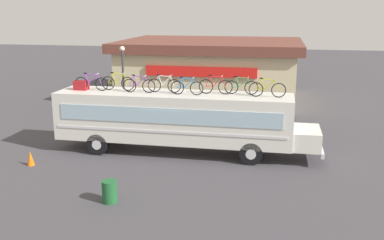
# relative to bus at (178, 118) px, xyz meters

# --- Properties ---
(ground_plane) EXTENTS (120.00, 120.00, 0.00)m
(ground_plane) POSITION_rel_bus_xyz_m (-0.24, 0.00, -1.83)
(ground_plane) COLOR #423F44
(bus) EXTENTS (13.18, 2.47, 3.08)m
(bus) POSITION_rel_bus_xyz_m (0.00, 0.00, 0.00)
(bus) COLOR silver
(bus) RESTS_ON ground
(luggage_bag_1) EXTENTS (0.68, 0.52, 0.46)m
(luggage_bag_1) POSITION_rel_bus_xyz_m (-5.08, 0.03, 1.47)
(luggage_bag_1) COLOR maroon
(luggage_bag_1) RESTS_ON bus
(rooftop_bicycle_1) EXTENTS (1.78, 0.44, 0.91)m
(rooftop_bicycle_1) POSITION_rel_bus_xyz_m (-4.48, -0.08, 1.62)
(rooftop_bicycle_1) COLOR black
(rooftop_bicycle_1) RESTS_ON bus
(rooftop_bicycle_2) EXTENTS (1.75, 0.44, 0.94)m
(rooftop_bicycle_2) POSITION_rel_bus_xyz_m (-3.17, 0.23, 1.63)
(rooftop_bicycle_2) COLOR black
(rooftop_bicycle_2) RESTS_ON bus
(rooftop_bicycle_3) EXTENTS (1.67, 0.44, 0.90)m
(rooftop_bicycle_3) POSITION_rel_bus_xyz_m (-1.91, -0.17, 1.62)
(rooftop_bicycle_3) COLOR black
(rooftop_bicycle_3) RESTS_ON bus
(rooftop_bicycle_4) EXTENTS (1.69, 0.44, 0.91)m
(rooftop_bicycle_4) POSITION_rel_bus_xyz_m (-0.71, 0.12, 1.62)
(rooftop_bicycle_4) COLOR black
(rooftop_bicycle_4) RESTS_ON bus
(rooftop_bicycle_5) EXTENTS (1.62, 0.44, 0.89)m
(rooftop_bicycle_5) POSITION_rel_bus_xyz_m (0.52, -0.28, 1.61)
(rooftop_bicycle_5) COLOR black
(rooftop_bicycle_5) RESTS_ON bus
(rooftop_bicycle_6) EXTENTS (1.67, 0.44, 0.94)m
(rooftop_bicycle_6) POSITION_rel_bus_xyz_m (1.86, 0.20, 1.63)
(rooftop_bicycle_6) COLOR black
(rooftop_bicycle_6) RESTS_ON bus
(rooftop_bicycle_7) EXTENTS (1.65, 0.44, 0.90)m
(rooftop_bicycle_7) POSITION_rel_bus_xyz_m (3.09, 0.35, 1.62)
(rooftop_bicycle_7) COLOR black
(rooftop_bicycle_7) RESTS_ON bus
(rooftop_bicycle_8) EXTENTS (1.75, 0.44, 0.92)m
(rooftop_bicycle_8) POSITION_rel_bus_xyz_m (4.35, -0.09, 1.63)
(rooftop_bicycle_8) COLOR black
(rooftop_bicycle_8) RESTS_ON bus
(roadside_building) EXTENTS (14.10, 10.72, 4.66)m
(roadside_building) POSITION_rel_bus_xyz_m (-0.49, 14.28, 0.55)
(roadside_building) COLOR beige
(roadside_building) RESTS_ON ground
(trash_bin) EXTENTS (0.58, 0.58, 0.86)m
(trash_bin) POSITION_rel_bus_xyz_m (-1.23, -6.25, -1.40)
(trash_bin) COLOR #1E592D
(trash_bin) RESTS_ON ground
(traffic_cone) EXTENTS (0.35, 0.35, 0.69)m
(traffic_cone) POSITION_rel_bus_xyz_m (-6.36, -3.14, -1.49)
(traffic_cone) COLOR orange
(traffic_cone) RESTS_ON ground
(street_lamp) EXTENTS (0.32, 0.32, 4.81)m
(street_lamp) POSITION_rel_bus_xyz_m (-4.94, 5.95, 1.10)
(street_lamp) COLOR #38383D
(street_lamp) RESTS_ON ground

